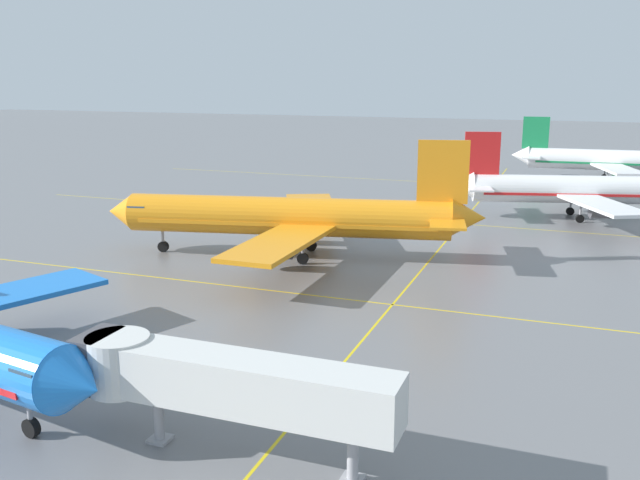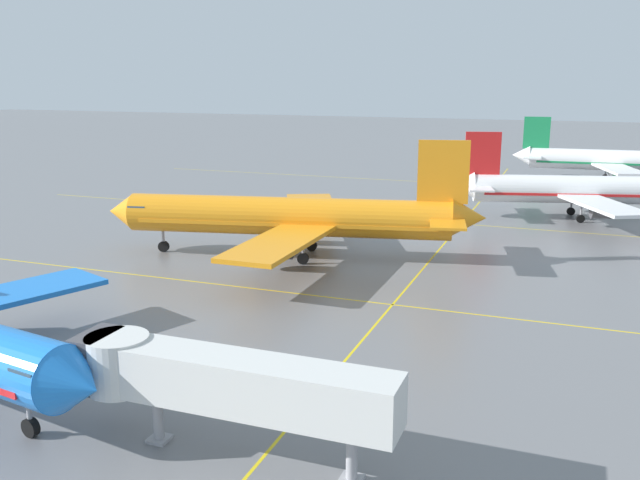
% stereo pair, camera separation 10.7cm
% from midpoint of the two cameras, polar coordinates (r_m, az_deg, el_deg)
% --- Properties ---
extents(airliner_second_row, '(40.55, 34.43, 12.68)m').
position_cam_midpoint_polar(airliner_second_row, '(73.28, -2.22, 1.90)').
color(airliner_second_row, orange).
rests_on(airliner_second_row, ground).
extents(airliner_third_row, '(37.01, 31.51, 11.65)m').
position_cam_midpoint_polar(airliner_third_row, '(99.85, 21.34, 3.86)').
color(airliner_third_row, white).
rests_on(airliner_third_row, ground).
extents(airliner_far_left_stand, '(37.37, 32.18, 11.62)m').
position_cam_midpoint_polar(airliner_far_left_stand, '(137.10, 23.33, 6.03)').
color(airliner_far_left_stand, white).
rests_on(airliner_far_left_stand, ground).
extents(taxiway_markings, '(131.69, 154.53, 0.01)m').
position_cam_midpoint_polar(taxiway_markings, '(75.61, 9.44, -1.28)').
color(taxiway_markings, yellow).
rests_on(taxiway_markings, ground).
extents(jet_bridge, '(17.46, 3.38, 5.58)m').
position_cam_midpoint_polar(jet_bridge, '(35.90, -9.29, -11.23)').
color(jet_bridge, silver).
rests_on(jet_bridge, ground).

